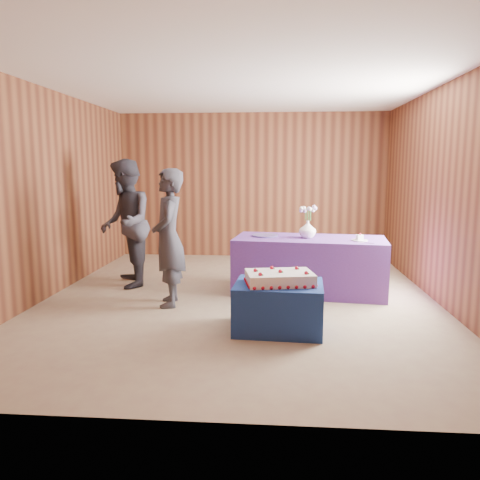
# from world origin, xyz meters

# --- Properties ---
(ground) EXTENTS (6.00, 6.00, 0.00)m
(ground) POSITION_xyz_m (0.00, 0.00, 0.00)
(ground) COLOR gray
(ground) RESTS_ON ground
(room_shell) EXTENTS (5.04, 6.04, 2.72)m
(room_shell) POSITION_xyz_m (0.00, 0.00, 1.80)
(room_shell) COLOR brown
(room_shell) RESTS_ON ground
(cake_table) EXTENTS (0.94, 0.76, 0.50)m
(cake_table) POSITION_xyz_m (0.50, -1.15, 0.25)
(cake_table) COLOR navy
(cake_table) RESTS_ON ground
(serving_table) EXTENTS (2.09, 1.13, 0.75)m
(serving_table) POSITION_xyz_m (0.92, 0.40, 0.38)
(serving_table) COLOR #613491
(serving_table) RESTS_ON ground
(sheet_cake) EXTENTS (0.78, 0.60, 0.16)m
(sheet_cake) POSITION_xyz_m (0.51, -1.17, 0.56)
(sheet_cake) COLOR white
(sheet_cake) RESTS_ON cake_table
(vase) EXTENTS (0.28, 0.28, 0.24)m
(vase) POSITION_xyz_m (0.88, 0.39, 0.87)
(vase) COLOR white
(vase) RESTS_ON serving_table
(flower_spray) EXTENTS (0.24, 0.24, 0.19)m
(flower_spray) POSITION_xyz_m (0.88, 0.39, 1.14)
(flower_spray) COLOR #2C6F2D
(flower_spray) RESTS_ON vase
(platter) EXTENTS (0.44, 0.44, 0.02)m
(platter) POSITION_xyz_m (0.31, 0.51, 0.76)
(platter) COLOR #564993
(platter) RESTS_ON serving_table
(plate) EXTENTS (0.22, 0.22, 0.01)m
(plate) POSITION_xyz_m (1.54, 0.20, 0.76)
(plate) COLOR silver
(plate) RESTS_ON serving_table
(cake_slice) EXTENTS (0.09, 0.09, 0.09)m
(cake_slice) POSITION_xyz_m (1.54, 0.20, 0.80)
(cake_slice) COLOR white
(cake_slice) RESTS_ON plate
(knife) EXTENTS (0.24, 0.15, 0.00)m
(knife) POSITION_xyz_m (1.57, 0.02, 0.75)
(knife) COLOR silver
(knife) RESTS_ON serving_table
(guest_left) EXTENTS (0.51, 0.68, 1.68)m
(guest_left) POSITION_xyz_m (-0.84, -0.34, 0.84)
(guest_left) COLOR #33333D
(guest_left) RESTS_ON ground
(guest_right) EXTENTS (0.94, 1.06, 1.81)m
(guest_right) POSITION_xyz_m (-1.66, 0.54, 0.90)
(guest_right) COLOR #34333D
(guest_right) RESTS_ON ground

